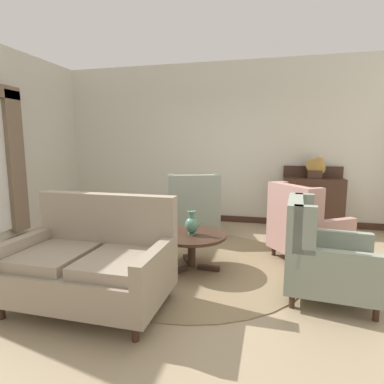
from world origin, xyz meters
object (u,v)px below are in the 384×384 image
Objects in this scene: sideboard at (312,201)px; gramophone at (318,164)px; armchair_near_sideboard at (304,229)px; coffee_table at (192,240)px; settee at (91,263)px; porcelain_vase at (192,224)px; armchair_back_corner at (193,210)px; armchair_far_left at (322,257)px.

gramophone is (0.05, -0.09, 0.68)m from sideboard.
gramophone reaches higher than armchair_near_sideboard.
sideboard is (0.31, 1.71, 0.09)m from armchair_near_sideboard.
coffee_table is 2.87m from sideboard.
coffee_table is at bearing -126.12° from sideboard.
settee is (-0.73, -1.07, 0.05)m from coffee_table.
porcelain_vase is 0.27× the size of armchair_near_sideboard.
settee is (-0.74, -1.04, -0.17)m from porcelain_vase.
porcelain_vase is 0.28× the size of armchair_back_corner.
armchair_near_sideboard is at bearing 23.84° from coffee_table.
coffee_table is 0.78× the size of armchair_near_sideboard.
porcelain_vase is 0.20× the size of settee.
armchair_near_sideboard is at bearing -100.32° from sideboard.
sideboard is (1.68, 2.35, -0.05)m from porcelain_vase.
gramophone is at bearing -47.54° from armchair_near_sideboard.
gramophone is (1.73, 2.25, 0.63)m from porcelain_vase.
armchair_back_corner reaches higher than armchair_near_sideboard.
coffee_table is 1.49m from armchair_back_corner.
sideboard is at bearing 55.10° from settee.
settee is 1.31× the size of sideboard.
gramophone is at bearing -61.12° from sideboard.
armchair_far_left is 2.70m from sideboard.
settee is 2.76× the size of gramophone.
settee reaches higher than armchair_near_sideboard.
armchair_back_corner is at bearing 102.55° from coffee_table.
sideboard reaches higher than armchair_back_corner.
settee is at bearing -125.48° from porcelain_vase.
gramophone reaches higher than armchair_far_left.
coffee_table is 0.80× the size of armchair_back_corner.
armchair_near_sideboard is 1.10× the size of armchair_far_left.
coffee_table is 1.57× the size of gramophone.
armchair_near_sideboard reaches higher than porcelain_vase.
porcelain_vase is 1.29m from settee.
sideboard is (2.01, 0.86, 0.10)m from armchair_back_corner.
coffee_table is 1.30m from settee.
gramophone reaches higher than sideboard.
armchair_near_sideboard reaches higher than armchair_far_left.
armchair_back_corner reaches higher than settee.
gramophone is (0.36, 1.62, 0.77)m from armchair_near_sideboard.
settee is at bearing 93.54° from armchair_near_sideboard.
porcelain_vase is 1.49m from armchair_far_left.
armchair_back_corner is 0.97× the size of armchair_near_sideboard.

